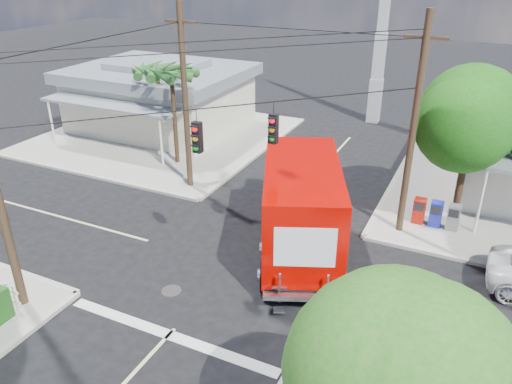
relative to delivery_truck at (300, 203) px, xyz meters
The scene contains 12 objects.
ground 3.51m from the delivery_truck, 126.69° to the right, with size 120.00×120.00×0.00m, color black.
sidewalk_nw 15.35m from the delivery_truck, 145.96° to the left, with size 14.12×14.12×0.14m.
road_markings 4.63m from the delivery_truck, 114.61° to the right, with size 32.00×32.00×0.01m.
building_nw 17.07m from the delivery_truck, 143.66° to the left, with size 10.80×10.20×4.30m.
radio_tower 18.08m from the delivery_truck, 94.05° to the left, with size 0.80×0.80×17.00m.
tree_ne_front 7.56m from the delivery_truck, 38.92° to the left, with size 4.21×4.14×6.66m.
tree_se 11.14m from the delivery_truck, 61.27° to the right, with size 3.67×3.54×5.62m.
palm_nw_front 11.03m from the delivery_truck, 150.89° to the left, with size 3.01×3.08×5.59m.
palm_nw_back 13.35m from the delivery_truck, 149.41° to the left, with size 3.01×3.08×5.19m.
utility_poles 4.38m from the delivery_truck, 167.40° to the right, with size 12.00×10.68×9.00m.
vending_boxes 6.24m from the delivery_truck, 39.03° to the left, with size 1.90×0.50×1.10m.
delivery_truck is the anchor object (origin of this frame).
Camera 1 is at (7.64, -14.00, 10.75)m, focal length 35.00 mm.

